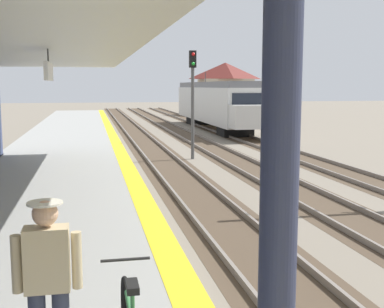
% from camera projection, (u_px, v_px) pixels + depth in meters
% --- Properties ---
extents(station_platform, '(5.00, 80.00, 0.91)m').
position_uv_depth(station_platform, '(57.00, 185.00, 15.71)').
color(station_platform, '#999993').
rests_on(station_platform, ground).
extents(track_pair_nearest_platform, '(2.34, 120.00, 0.16)m').
position_uv_depth(track_pair_nearest_platform, '(174.00, 171.00, 20.52)').
color(track_pair_nearest_platform, '#4C3D2D').
rests_on(track_pair_nearest_platform, ground).
extents(track_pair_middle, '(2.34, 120.00, 0.16)m').
position_uv_depth(track_pair_middle, '(253.00, 169.00, 21.19)').
color(track_pair_middle, '#4C3D2D').
rests_on(track_pair_middle, ground).
extents(track_pair_far_side, '(2.34, 120.00, 0.16)m').
position_uv_depth(track_pair_far_side, '(327.00, 166.00, 21.87)').
color(track_pair_far_side, '#4C3D2D').
rests_on(track_pair_far_side, ground).
extents(approaching_train, '(2.93, 19.60, 4.76)m').
position_uv_depth(approaching_train, '(216.00, 103.00, 40.69)').
color(approaching_train, silver).
rests_on(approaching_train, ground).
extents(commuter_person, '(0.59, 0.30, 1.67)m').
position_uv_depth(commuter_person, '(48.00, 283.00, 4.31)').
color(commuter_person, '#33384C').
rests_on(commuter_person, station_platform).
extents(rail_signal_post, '(0.32, 0.34, 5.20)m').
position_uv_depth(rail_signal_post, '(193.00, 93.00, 23.92)').
color(rail_signal_post, '#4C4C4C').
rests_on(rail_signal_post, ground).
extents(distant_trackside_house, '(6.60, 5.28, 6.40)m').
position_uv_depth(distant_trackside_house, '(225.00, 88.00, 61.85)').
color(distant_trackside_house, tan).
rests_on(distant_trackside_house, ground).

